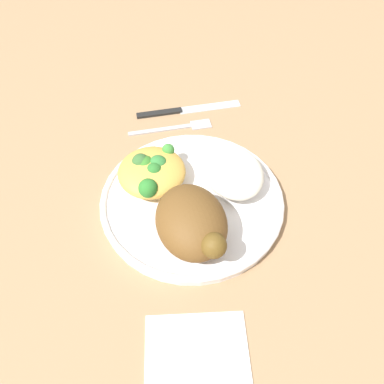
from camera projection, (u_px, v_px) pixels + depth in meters
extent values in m
plane|color=#9E7955|center=(192.00, 204.00, 0.58)|extent=(2.00, 2.00, 0.00)
cylinder|color=white|center=(192.00, 202.00, 0.57)|extent=(0.26, 0.26, 0.01)
torus|color=white|center=(192.00, 199.00, 0.57)|extent=(0.26, 0.26, 0.01)
ellipsoid|color=brown|center=(191.00, 222.00, 0.50)|extent=(0.11, 0.09, 0.06)
sphere|color=brown|center=(214.00, 245.00, 0.46)|extent=(0.03, 0.03, 0.03)
ellipsoid|color=white|center=(233.00, 172.00, 0.57)|extent=(0.10, 0.08, 0.04)
ellipsoid|color=gold|center=(152.00, 172.00, 0.57)|extent=(0.10, 0.10, 0.03)
sphere|color=#337D38|center=(158.00, 165.00, 0.57)|extent=(0.03, 0.03, 0.03)
sphere|color=#376731|center=(141.00, 162.00, 0.57)|extent=(0.03, 0.03, 0.03)
sphere|color=#3C8637|center=(168.00, 150.00, 0.58)|extent=(0.02, 0.02, 0.02)
sphere|color=#2D742D|center=(154.00, 171.00, 0.56)|extent=(0.02, 0.02, 0.02)
sphere|color=#308534|center=(150.00, 160.00, 0.58)|extent=(0.02, 0.02, 0.02)
sphere|color=#2C782D|center=(148.00, 188.00, 0.54)|extent=(0.03, 0.03, 0.03)
sphere|color=#377A29|center=(145.00, 166.00, 0.57)|extent=(0.03, 0.03, 0.03)
cube|color=#B2B2B7|center=(161.00, 129.00, 0.67)|extent=(0.02, 0.11, 0.01)
cube|color=#B2B2B7|center=(201.00, 124.00, 0.68)|extent=(0.02, 0.04, 0.00)
cube|color=black|center=(157.00, 112.00, 0.70)|extent=(0.02, 0.08, 0.01)
cube|color=silver|center=(210.00, 107.00, 0.71)|extent=(0.03, 0.11, 0.00)
cube|color=white|center=(197.00, 357.00, 0.44)|extent=(0.12, 0.14, 0.00)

